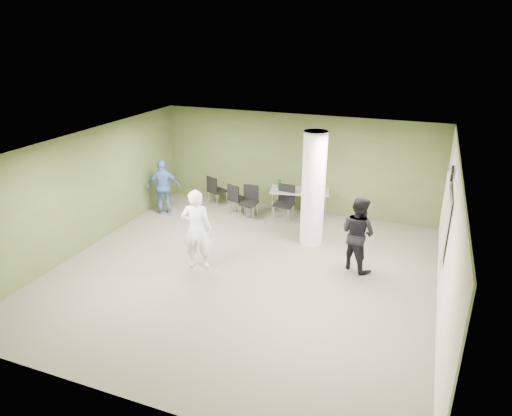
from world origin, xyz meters
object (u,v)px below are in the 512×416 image
at_px(man_blue, 164,187).
at_px(man_black, 358,233).
at_px(folding_table, 299,192).
at_px(woman_white, 197,229).
at_px(chair_back_left, 215,189).

bearing_deg(man_blue, man_black, 137.62).
bearing_deg(folding_table, man_black, -62.70).
relative_size(folding_table, woman_white, 0.95).
height_order(woman_white, man_blue, woman_white).
bearing_deg(chair_back_left, man_blue, 67.75).
bearing_deg(man_blue, chair_back_left, -165.36).
relative_size(folding_table, man_black, 1.03).
relative_size(chair_back_left, man_blue, 0.58).
xyz_separation_m(folding_table, man_black, (2.02, -2.48, 0.12)).
bearing_deg(man_black, folding_table, -20.75).
relative_size(chair_back_left, woman_white, 0.51).
relative_size(folding_table, chair_back_left, 1.88).
bearing_deg(folding_table, man_blue, -173.57).
xyz_separation_m(chair_back_left, man_blue, (-1.09, -1.07, 0.26)).
xyz_separation_m(man_black, man_blue, (-5.65, 1.27, -0.05)).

